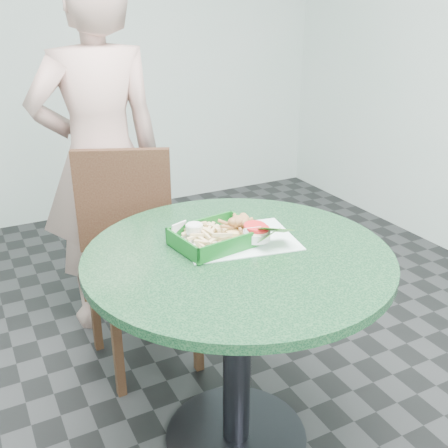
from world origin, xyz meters
name	(u,v)px	position (x,y,z in m)	size (l,w,h in m)	color
floor	(236,438)	(0.00, 0.00, 0.00)	(4.00, 5.00, 0.02)	#303335
wall_back	(56,17)	(0.00, 2.50, 1.40)	(4.00, 0.04, 2.80)	silver
cafe_table	(238,304)	(0.00, 0.00, 0.58)	(0.97, 0.97, 0.75)	#26272C
dining_chair	(134,245)	(-0.13, 0.69, 0.53)	(0.41, 0.41, 0.93)	#3B2313
diner_person	(99,140)	(-0.15, 1.02, 0.92)	(0.67, 0.44, 1.84)	tan
placemat	(238,245)	(0.04, 0.08, 0.75)	(0.36, 0.27, 0.00)	white
food_basket	(216,245)	(-0.04, 0.08, 0.77)	(0.26, 0.19, 0.05)	#115D1C
crab_sandwich	(241,230)	(0.06, 0.08, 0.80)	(0.11, 0.11, 0.07)	#E1BF6B
fries_pile	(207,238)	(-0.06, 0.10, 0.79)	(0.12, 0.13, 0.05)	#E0C083
sauce_ramekin	(195,233)	(-0.09, 0.13, 0.80)	(0.06, 0.06, 0.03)	silver
garnish_cup	(260,240)	(0.08, 0.00, 0.79)	(0.13, 0.13, 0.05)	silver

